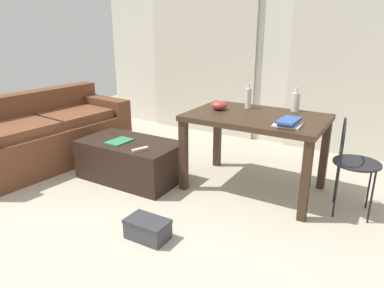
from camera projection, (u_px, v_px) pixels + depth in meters
ground_plane at (193, 200)px, 3.36m from camera, size 8.13×8.13×0.00m
wall_back at (275, 45)px, 4.65m from camera, size 5.46×0.10×2.59m
curtains at (272, 61)px, 4.64m from camera, size 3.73×0.03×2.19m
couch at (45, 135)px, 4.21m from camera, size 1.05×1.96×0.79m
coffee_table at (131, 160)px, 3.77m from camera, size 1.04×0.59×0.41m
craft_table at (256, 126)px, 3.40m from camera, size 1.27×0.82×0.75m
wire_chair at (350, 155)px, 3.00m from camera, size 0.39×0.40×0.84m
bottle_near at (296, 102)px, 3.48m from camera, size 0.08×0.08×0.23m
bottle_far at (248, 98)px, 3.60m from camera, size 0.06×0.06×0.25m
bowl at (219, 105)px, 3.56m from camera, size 0.16×0.16×0.09m
book_stack at (288, 122)px, 3.02m from camera, size 0.23×0.27×0.06m
tv_remote_primary at (140, 149)px, 3.45m from camera, size 0.11×0.17×0.02m
magazine at (119, 141)px, 3.69m from camera, size 0.19×0.27×0.01m
shoebox at (148, 229)px, 2.75m from camera, size 0.33×0.21×0.16m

